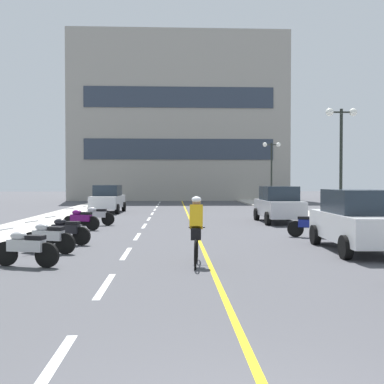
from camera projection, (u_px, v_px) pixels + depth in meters
name	position (u px, v px, depth m)	size (l,w,h in m)	color
ground_plane	(186.00, 220.00, 24.00)	(140.00, 140.00, 0.00)	#47474C
curb_left	(62.00, 215.00, 26.70)	(2.40, 72.00, 0.12)	#B7B2A8
curb_right	(303.00, 215.00, 27.29)	(2.40, 72.00, 0.12)	#B7B2A8
lane_dash_0	(50.00, 370.00, 4.94)	(0.14, 2.20, 0.01)	silver
lane_dash_1	(105.00, 286.00, 8.93)	(0.14, 2.20, 0.01)	silver
lane_dash_2	(126.00, 253.00, 12.93)	(0.14, 2.20, 0.01)	silver
lane_dash_3	(137.00, 236.00, 16.93)	(0.14, 2.20, 0.01)	silver
lane_dash_4	(144.00, 226.00, 20.92)	(0.14, 2.20, 0.01)	silver
lane_dash_5	(149.00, 219.00, 24.92)	(0.14, 2.20, 0.01)	silver
lane_dash_6	(152.00, 214.00, 28.91)	(0.14, 2.20, 0.01)	silver
lane_dash_7	(155.00, 210.00, 32.91)	(0.14, 2.20, 0.01)	silver
lane_dash_8	(157.00, 207.00, 36.90)	(0.14, 2.20, 0.01)	silver
lane_dash_9	(158.00, 204.00, 40.90)	(0.14, 2.20, 0.01)	silver
lane_dash_10	(160.00, 202.00, 44.89)	(0.14, 2.20, 0.01)	silver
lane_dash_11	(161.00, 201.00, 48.89)	(0.14, 2.20, 0.01)	silver
centre_line_yellow	(188.00, 216.00, 27.01)	(0.12, 66.00, 0.01)	gold
office_building	(179.00, 119.00, 51.08)	(23.82, 6.76, 18.26)	#9E998E
street_lamp_mid	(341.00, 140.00, 20.74)	(1.46, 0.36, 5.30)	black
street_lamp_far	(272.00, 159.00, 36.77)	(1.46, 0.36, 5.12)	black
parked_car_near	(358.00, 220.00, 13.37)	(2.01, 4.24, 1.82)	black
parked_car_mid	(279.00, 204.00, 22.70)	(1.94, 4.21, 1.82)	black
parked_car_far	(108.00, 199.00, 29.93)	(2.05, 4.26, 1.82)	black
motorcycle_3	(26.00, 247.00, 10.90)	(1.67, 0.70, 0.92)	black
motorcycle_4	(48.00, 237.00, 12.96)	(1.65, 0.77, 0.92)	black
motorcycle_5	(66.00, 230.00, 14.69)	(1.67, 0.71, 0.92)	black
motorcycle_6	(311.00, 225.00, 16.61)	(1.64, 0.79, 0.92)	black
motorcycle_7	(81.00, 219.00, 19.15)	(1.64, 0.79, 0.92)	black
motorcycle_8	(96.00, 215.00, 21.16)	(1.70, 0.60, 0.92)	black
cyclist_rider	(196.00, 229.00, 11.12)	(0.43, 1.77, 1.71)	black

